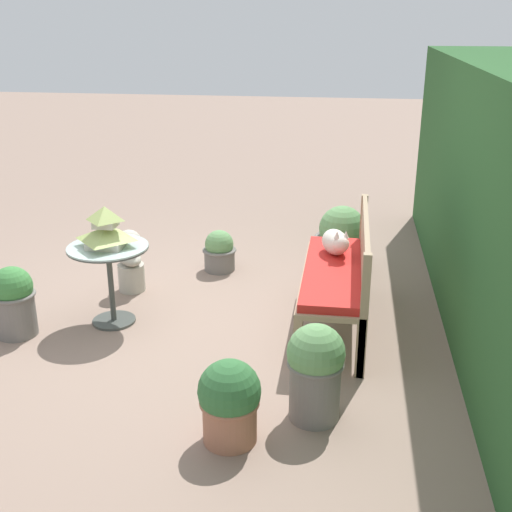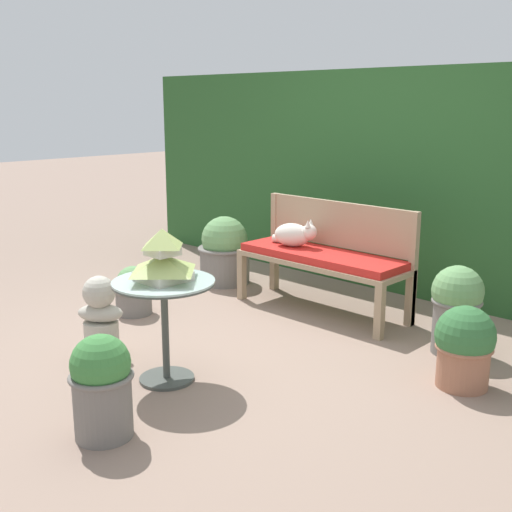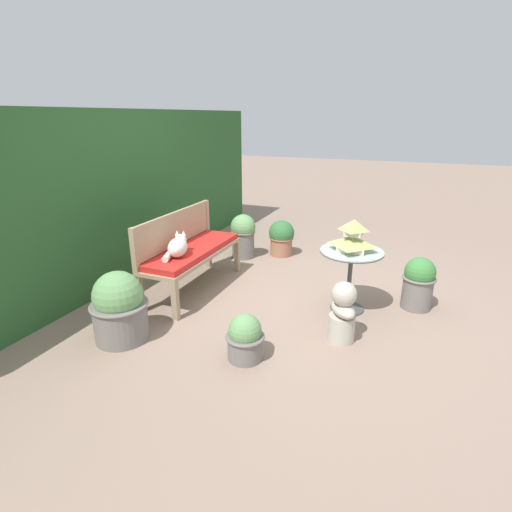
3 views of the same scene
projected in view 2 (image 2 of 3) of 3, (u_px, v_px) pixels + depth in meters
ground at (234, 347)px, 4.53m from camera, size 30.00×30.00×0.00m
foliage_hedge_back at (420, 179)px, 5.99m from camera, size 6.40×0.98×1.98m
garden_bench at (321, 261)px, 5.21m from camera, size 1.48×0.48×0.50m
bench_backrest at (338, 231)px, 5.31m from camera, size 1.48×0.06×0.89m
cat at (294, 234)px, 5.37m from camera, size 0.44×0.29×0.24m
patio_table at (164, 303)px, 3.88m from camera, size 0.62×0.62×0.64m
pagoda_birdhouse at (163, 259)px, 3.82m from camera, size 0.36×0.36×0.32m
garden_bust at (101, 317)px, 4.32m from camera, size 0.35×0.33×0.56m
potted_plant_patio_mid at (133, 291)px, 5.21m from camera, size 0.32×0.32×0.40m
potted_plant_bench_left at (456, 307)px, 4.36m from camera, size 0.35×0.35×0.62m
potted_plant_bench_right at (464, 346)px, 3.85m from camera, size 0.36×0.36×0.51m
potted_plant_path_edge at (225, 252)px, 6.08m from camera, size 0.51×0.51×0.64m
potted_plant_table_near at (102, 385)px, 3.27m from camera, size 0.33×0.33×0.55m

